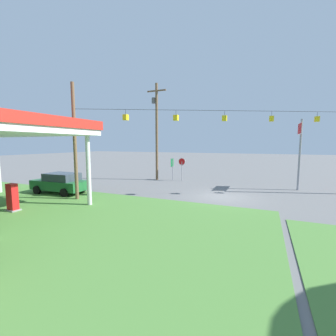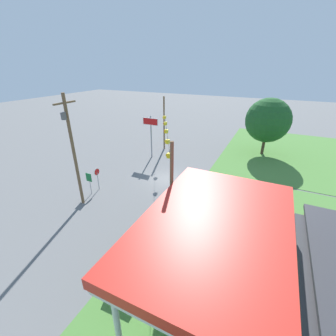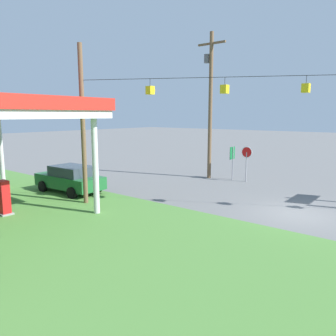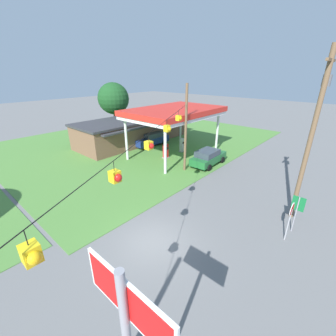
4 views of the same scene
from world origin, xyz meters
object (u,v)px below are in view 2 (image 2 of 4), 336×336
Objects in this scene: car_at_pumps_front at (141,256)px; stop_sign_overhead at (151,128)px; fuel_pump_near at (215,266)px; car_at_pumps_rear at (301,335)px; utility_pole_main at (73,147)px; route_sign at (89,179)px; fuel_pump_far at (201,307)px; stop_sign_roadside at (97,174)px; gas_station_canopy at (215,228)px; tree_west_verge at (268,120)px.

car_at_pumps_front is 20.28m from stop_sign_overhead.
car_at_pumps_rear reaches higher than fuel_pump_near.
utility_pole_main reaches higher than car_at_pumps_rear.
route_sign is (-6.67, -19.13, 0.81)m from car_at_pumps_rear.
car_at_pumps_rear reaches higher than fuel_pump_far.
car_at_pumps_rear is at bearing -112.29° from stop_sign_roadside.
stop_sign_roadside is 0.24× the size of utility_pole_main.
gas_station_canopy is at bearing -115.83° from stop_sign_roadside.
fuel_pump_far is at bearing 68.09° from utility_pole_main.
fuel_pump_near is 21.67m from stop_sign_overhead.
utility_pole_main is at bearing -100.60° from fuel_pump_near.
tree_west_verge reaches higher than car_at_pumps_rear.
fuel_pump_near is 25.05m from tree_west_verge.
car_at_pumps_rear is (0.89, 9.37, 0.04)m from car_at_pumps_front.
car_at_pumps_front is (-1.54, -4.69, 0.08)m from fuel_pump_far.
tree_west_verge is (-26.12, 5.58, 4.29)m from car_at_pumps_front.
car_at_pumps_front is 0.56× the size of tree_west_verge.
stop_sign_overhead reaches higher than car_at_pumps_rear.
stop_sign_overhead is (-16.30, -13.82, 3.56)m from fuel_pump_near.
fuel_pump_near is at bearing -179.94° from gas_station_canopy.
stop_sign_overhead is at bearing -139.70° from fuel_pump_near.
stop_sign_roadside is 4.93m from utility_pole_main.
stop_sign_roadside is at bearing -120.48° from fuel_pump_far.
fuel_pump_near is 0.16× the size of utility_pole_main.
gas_station_canopy is at bearing 68.06° from route_sign.
utility_pole_main is 26.59m from tree_west_verge.
utility_pole_main is (-2.62, -13.98, 5.03)m from fuel_pump_near.
car_at_pumps_rear is at bearing 75.08° from utility_pole_main.
car_at_pumps_rear is 0.84× the size of stop_sign_overhead.
fuel_pump_far is at bearing 35.61° from stop_sign_overhead.
stop_sign_roadside is (-5.45, -14.37, 1.02)m from fuel_pump_near.
gas_station_canopy is 6.20m from car_at_pumps_front.
gas_station_canopy is 4.33× the size of stop_sign_roadside.
car_at_pumps_rear is (2.36, 4.69, 0.11)m from fuel_pump_near.
car_at_pumps_rear reaches higher than car_at_pumps_front.
fuel_pump_near is 0.36× the size of car_at_pumps_front.
stop_sign_overhead is at bearing -154.81° from car_at_pumps_front.
gas_station_canopy is at bearing 87.56° from car_at_pumps_front.
fuel_pump_far is 16.70m from stop_sign_roadside.
stop_sign_roadside is at bearing -172.14° from utility_pole_main.
stop_sign_overhead reaches higher than fuel_pump_far.
fuel_pump_far is at bearing 99.42° from car_at_pumps_rear.
route_sign reaches higher than car_at_pumps_front.
tree_west_verge is at bearing 178.15° from fuel_pump_far.
utility_pole_main is at bearing -106.42° from gas_station_canopy.
fuel_pump_near is 15.40m from stop_sign_roadside.
utility_pole_main is (13.68, -0.15, 1.48)m from stop_sign_overhead.
stop_sign_overhead is (-10.85, 0.54, 2.54)m from stop_sign_roadside.
car_at_pumps_rear is 0.61× the size of tree_west_verge.
stop_sign_overhead reaches higher than gas_station_canopy.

